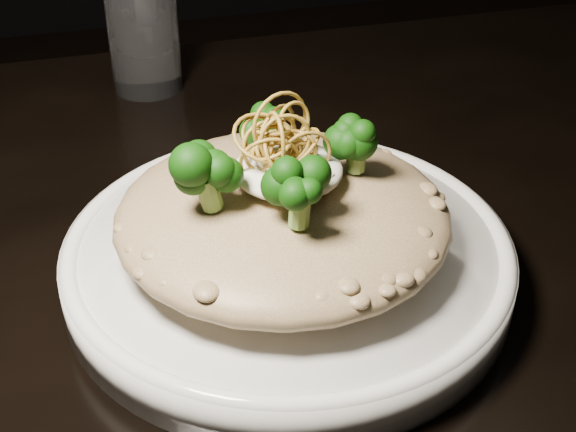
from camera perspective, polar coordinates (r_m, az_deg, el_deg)
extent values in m
cube|color=black|center=(0.66, 0.56, -2.06)|extent=(1.10, 0.80, 0.04)
cylinder|color=black|center=(1.30, 17.01, -3.66)|extent=(0.05, 0.05, 0.71)
cylinder|color=white|center=(0.58, 0.00, -3.15)|extent=(0.32, 0.32, 0.03)
ellipsoid|color=brown|center=(0.55, -0.39, 0.06)|extent=(0.23, 0.23, 0.05)
ellipsoid|color=white|center=(0.53, -0.02, 3.30)|extent=(0.07, 0.07, 0.02)
cylinder|color=white|center=(0.86, -10.26, 12.86)|extent=(0.09, 0.09, 0.13)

